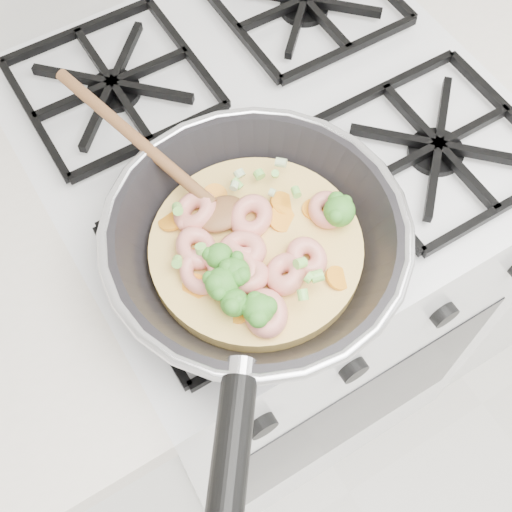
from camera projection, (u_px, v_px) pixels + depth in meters
stove at (266, 276)px, 1.26m from camera, size 0.60×0.60×0.92m
skillet at (254, 247)px, 0.71m from camera, size 0.37×0.56×0.09m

